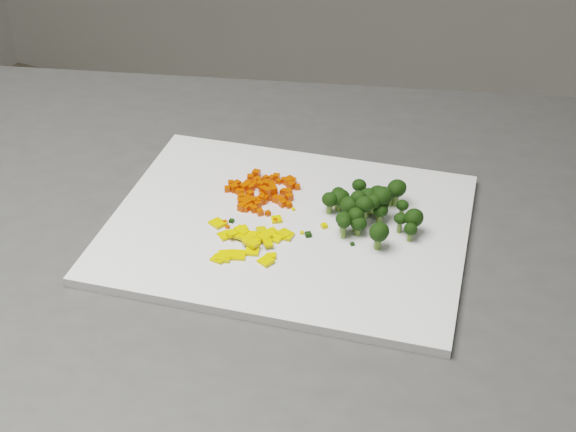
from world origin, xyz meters
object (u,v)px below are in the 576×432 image
at_px(cutting_board, 288,227).
at_px(pepper_pile, 250,237).
at_px(broccoli_pile, 375,202).
at_px(carrot_pile, 263,186).

relative_size(cutting_board, pepper_pile, 3.88).
bearing_deg(cutting_board, broccoli_pile, 28.48).
height_order(carrot_pile, broccoli_pile, broccoli_pile).
bearing_deg(broccoli_pile, cutting_board, -151.52).
height_order(pepper_pile, broccoli_pile, broccoli_pile).
bearing_deg(pepper_pile, cutting_board, 65.05).
xyz_separation_m(cutting_board, carrot_pile, (-0.05, 0.04, 0.02)).
distance_m(cutting_board, carrot_pile, 0.07).
xyz_separation_m(cutting_board, pepper_pile, (-0.02, -0.05, 0.01)).
xyz_separation_m(cutting_board, broccoli_pile, (0.09, 0.05, 0.03)).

